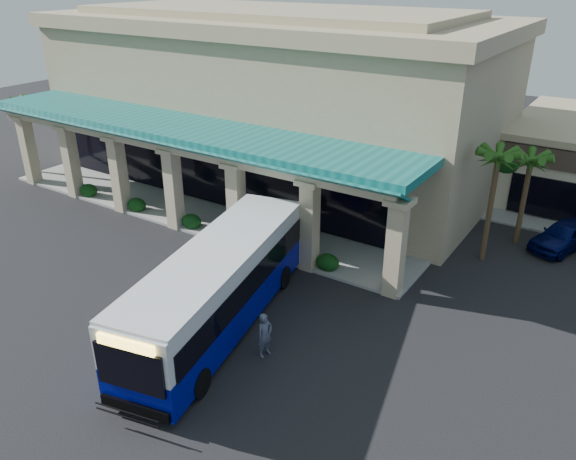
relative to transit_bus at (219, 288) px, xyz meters
The scene contains 10 objects.
ground 2.25m from the transit_bus, 133.20° to the left, with size 110.00×110.00×0.00m, color black.
main_building 19.60m from the transit_bus, 117.74° to the left, with size 30.80×14.80×11.35m, color tan, non-canonical shape.
arcade 11.91m from the transit_bus, 138.89° to the left, with size 30.00×6.20×5.70m, color #10605F, non-canonical shape.
palm_0 14.26m from the transit_bus, 57.79° to the left, with size 2.40×2.40×6.60m, color #235215, non-canonical shape.
palm_1 17.31m from the transit_bus, 60.28° to the left, with size 2.40×2.40×5.80m, color #235215, non-canonical shape.
palm_2 24.65m from the transit_bus, 162.26° to the left, with size 2.40×2.40×6.20m, color #235215, non-canonical shape.
broadleaf_tree 21.06m from the transit_bus, 71.84° to the left, with size 2.60×2.60×4.81m, color black, non-canonical shape.
transit_bus is the anchor object (origin of this frame).
pedestrian 2.96m from the transit_bus, 13.64° to the right, with size 0.68×0.44×1.85m, color #4A5266.
car_silver 19.00m from the transit_bus, 55.23° to the left, with size 1.82×4.52×1.54m, color #050C45.
Camera 1 is at (14.19, -16.05, 13.77)m, focal length 35.00 mm.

